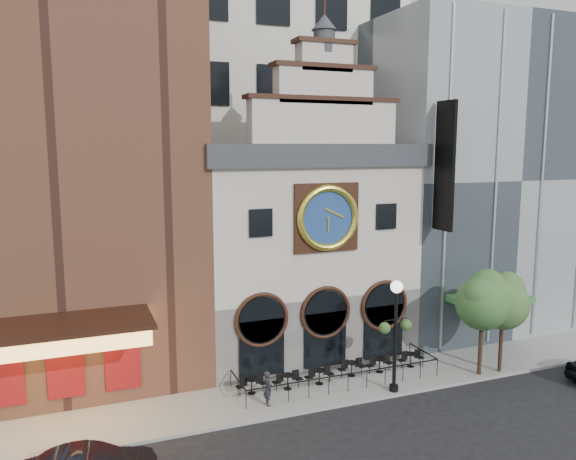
{
  "coord_description": "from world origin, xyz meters",
  "views": [
    {
      "loc": [
        -12.39,
        -22.33,
        12.22
      ],
      "look_at": [
        -1.34,
        6.0,
        7.67
      ],
      "focal_mm": 35.0,
      "sensor_mm": 36.0,
      "label": 1
    }
  ],
  "objects_px": {
    "bistro_2": "(319,375)",
    "lamppost": "(396,323)",
    "pedestrian": "(268,388)",
    "bistro_4": "(379,364)",
    "bistro_0": "(252,385)",
    "bistro_3": "(352,368)",
    "bistro_5": "(411,359)",
    "tree_left": "(483,299)",
    "tree_right": "(504,300)",
    "bistro_1": "(288,380)"
  },
  "relations": [
    {
      "from": "bistro_0",
      "to": "bistro_5",
      "type": "distance_m",
      "value": 9.23
    },
    {
      "from": "bistro_0",
      "to": "tree_left",
      "type": "distance_m",
      "value": 12.83
    },
    {
      "from": "bistro_5",
      "to": "pedestrian",
      "type": "relative_size",
      "value": 0.95
    },
    {
      "from": "tree_left",
      "to": "pedestrian",
      "type": "bearing_deg",
      "value": 176.71
    },
    {
      "from": "bistro_1",
      "to": "tree_left",
      "type": "relative_size",
      "value": 0.28
    },
    {
      "from": "pedestrian",
      "to": "lamppost",
      "type": "distance_m",
      "value": 6.94
    },
    {
      "from": "tree_right",
      "to": "tree_left",
      "type": "bearing_deg",
      "value": 176.58
    },
    {
      "from": "tree_left",
      "to": "bistro_2",
      "type": "bearing_deg",
      "value": 167.36
    },
    {
      "from": "bistro_1",
      "to": "tree_right",
      "type": "xyz_separation_m",
      "value": [
        11.57,
        -2.02,
        3.5
      ]
    },
    {
      "from": "bistro_5",
      "to": "tree_right",
      "type": "xyz_separation_m",
      "value": [
        4.18,
        -2.24,
        3.5
      ]
    },
    {
      "from": "pedestrian",
      "to": "tree_left",
      "type": "bearing_deg",
      "value": -94.14
    },
    {
      "from": "bistro_2",
      "to": "lamppost",
      "type": "relative_size",
      "value": 0.28
    },
    {
      "from": "bistro_0",
      "to": "bistro_1",
      "type": "bearing_deg",
      "value": -5.54
    },
    {
      "from": "bistro_3",
      "to": "pedestrian",
      "type": "xyz_separation_m",
      "value": [
        -5.26,
        -1.55,
        0.37
      ]
    },
    {
      "from": "pedestrian",
      "to": "bistro_4",
      "type": "bearing_deg",
      "value": -78.91
    },
    {
      "from": "bistro_4",
      "to": "tree_right",
      "type": "relative_size",
      "value": 0.29
    },
    {
      "from": "bistro_3",
      "to": "tree_right",
      "type": "relative_size",
      "value": 0.29
    },
    {
      "from": "bistro_2",
      "to": "lamppost",
      "type": "distance_m",
      "value": 4.82
    },
    {
      "from": "bistro_1",
      "to": "bistro_3",
      "type": "bearing_deg",
      "value": 4.45
    },
    {
      "from": "bistro_3",
      "to": "pedestrian",
      "type": "height_order",
      "value": "pedestrian"
    },
    {
      "from": "bistro_3",
      "to": "tree_right",
      "type": "xyz_separation_m",
      "value": [
        7.81,
        -2.31,
        3.5
      ]
    },
    {
      "from": "bistro_2",
      "to": "pedestrian",
      "type": "distance_m",
      "value": 3.48
    },
    {
      "from": "bistro_4",
      "to": "lamppost",
      "type": "bearing_deg",
      "value": -103.11
    },
    {
      "from": "bistro_5",
      "to": "lamppost",
      "type": "distance_m",
      "value": 4.59
    },
    {
      "from": "bistro_1",
      "to": "pedestrian",
      "type": "bearing_deg",
      "value": -139.93
    },
    {
      "from": "pedestrian",
      "to": "lamppost",
      "type": "xyz_separation_m",
      "value": [
        6.35,
        -0.85,
        2.65
      ]
    },
    {
      "from": "tree_left",
      "to": "lamppost",
      "type": "bearing_deg",
      "value": -178.19
    },
    {
      "from": "bistro_3",
      "to": "lamppost",
      "type": "distance_m",
      "value": 4.01
    },
    {
      "from": "bistro_3",
      "to": "bistro_5",
      "type": "distance_m",
      "value": 3.63
    },
    {
      "from": "bistro_4",
      "to": "tree_right",
      "type": "distance_m",
      "value": 7.44
    },
    {
      "from": "tree_left",
      "to": "bistro_5",
      "type": "bearing_deg",
      "value": 143.12
    },
    {
      "from": "bistro_1",
      "to": "pedestrian",
      "type": "distance_m",
      "value": 1.99
    },
    {
      "from": "bistro_2",
      "to": "pedestrian",
      "type": "height_order",
      "value": "pedestrian"
    },
    {
      "from": "lamppost",
      "to": "bistro_2",
      "type": "bearing_deg",
      "value": 145.6
    },
    {
      "from": "bistro_0",
      "to": "bistro_3",
      "type": "bearing_deg",
      "value": 1.17
    },
    {
      "from": "bistro_4",
      "to": "tree_left",
      "type": "height_order",
      "value": "tree_left"
    },
    {
      "from": "bistro_1",
      "to": "bistro_5",
      "type": "distance_m",
      "value": 7.4
    },
    {
      "from": "bistro_0",
      "to": "bistro_2",
      "type": "bearing_deg",
      "value": -3.19
    },
    {
      "from": "bistro_4",
      "to": "tree_right",
      "type": "bearing_deg",
      "value": -19.68
    },
    {
      "from": "bistro_2",
      "to": "tree_left",
      "type": "height_order",
      "value": "tree_left"
    },
    {
      "from": "tree_right",
      "to": "bistro_0",
      "type": "bearing_deg",
      "value": 170.71
    },
    {
      "from": "bistro_0",
      "to": "bistro_4",
      "type": "bearing_deg",
      "value": 0.14
    },
    {
      "from": "bistro_1",
      "to": "lamppost",
      "type": "relative_size",
      "value": 0.28
    },
    {
      "from": "bistro_0",
      "to": "lamppost",
      "type": "distance_m",
      "value": 7.69
    },
    {
      "from": "bistro_4",
      "to": "lamppost",
      "type": "xyz_separation_m",
      "value": [
        -0.54,
        -2.31,
        3.02
      ]
    },
    {
      "from": "bistro_0",
      "to": "tree_right",
      "type": "relative_size",
      "value": 0.29
    },
    {
      "from": "bistro_5",
      "to": "lamppost",
      "type": "height_order",
      "value": "lamppost"
    },
    {
      "from": "bistro_4",
      "to": "bistro_3",
      "type": "bearing_deg",
      "value": 176.61
    },
    {
      "from": "tree_left",
      "to": "tree_right",
      "type": "xyz_separation_m",
      "value": [
        1.29,
        -0.08,
        -0.17
      ]
    },
    {
      "from": "bistro_3",
      "to": "tree_right",
      "type": "distance_m",
      "value": 8.87
    }
  ]
}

